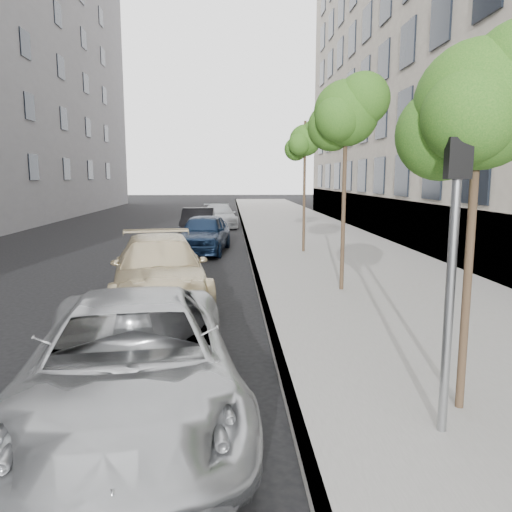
{
  "coord_description": "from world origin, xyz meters",
  "views": [
    {
      "loc": [
        0.4,
        -4.11,
        2.92
      ],
      "look_at": [
        0.88,
        4.86,
        1.5
      ],
      "focal_mm": 35.0,
      "sensor_mm": 36.0,
      "label": 1
    }
  ],
  "objects": [
    {
      "name": "suv",
      "position": [
        -1.25,
        7.54,
        0.77
      ],
      "size": [
        2.99,
        5.56,
        1.53
      ],
      "primitive_type": "imported",
      "rotation": [
        0.0,
        0.0,
        0.17
      ],
      "color": "beige",
      "rests_on": "ground"
    },
    {
      "name": "minivan",
      "position": [
        -0.78,
        1.65,
        0.74
      ],
      "size": [
        3.12,
        5.59,
        1.48
      ],
      "primitive_type": "imported",
      "rotation": [
        0.0,
        0.0,
        0.13
      ],
      "color": "#B0B3B5",
      "rests_on": "ground"
    },
    {
      "name": "sedan_black",
      "position": [
        -1.13,
        20.33,
        0.71
      ],
      "size": [
        1.51,
        4.32,
        1.42
      ],
      "primitive_type": "imported",
      "rotation": [
        0.0,
        0.0,
        -0.0
      ],
      "color": "black",
      "rests_on": "ground"
    },
    {
      "name": "ground",
      "position": [
        0.0,
        0.0,
        0.0
      ],
      "size": [
        160.0,
        160.0,
        0.0
      ],
      "primitive_type": "plane",
      "color": "black",
      "rests_on": "ground"
    },
    {
      "name": "tree_mid",
      "position": [
        3.23,
        8.0,
        4.43
      ],
      "size": [
        1.85,
        1.65,
        5.21
      ],
      "color": "#38281C",
      "rests_on": "sidewalk"
    },
    {
      "name": "tree_near",
      "position": [
        3.23,
        1.5,
        3.72
      ],
      "size": [
        1.76,
        1.56,
        4.45
      ],
      "color": "#38281C",
      "rests_on": "sidewalk"
    },
    {
      "name": "sedan_rear",
      "position": [
        -0.19,
        25.38,
        0.66
      ],
      "size": [
        2.33,
        4.74,
        1.33
      ],
      "primitive_type": "imported",
      "rotation": [
        0.0,
        0.0,
        0.1
      ],
      "color": "#A1A4A8",
      "rests_on": "ground"
    },
    {
      "name": "curb",
      "position": [
        1.18,
        24.0,
        0.07
      ],
      "size": [
        0.15,
        72.0,
        0.14
      ],
      "primitive_type": "cube",
      "color": "#9E9B93",
      "rests_on": "ground"
    },
    {
      "name": "signal_pole",
      "position": [
        2.74,
        0.95,
        2.2
      ],
      "size": [
        0.26,
        0.2,
        3.3
      ],
      "rotation": [
        0.0,
        0.0,
        -0.1
      ],
      "color": "#939699",
      "rests_on": "sidewalk"
    },
    {
      "name": "sedan_blue",
      "position": [
        -0.61,
        15.38,
        0.75
      ],
      "size": [
        2.26,
        4.57,
        1.5
      ],
      "primitive_type": "imported",
      "rotation": [
        0.0,
        0.0,
        -0.11
      ],
      "color": "#101E37",
      "rests_on": "ground"
    },
    {
      "name": "tree_far",
      "position": [
        3.23,
        14.5,
        4.24
      ],
      "size": [
        1.55,
        1.35,
        4.88
      ],
      "color": "#38281C",
      "rests_on": "sidewalk"
    },
    {
      "name": "sidewalk",
      "position": [
        4.3,
        24.0,
        0.07
      ],
      "size": [
        6.4,
        72.0,
        0.14
      ],
      "primitive_type": "cube",
      "color": "gray",
      "rests_on": "ground"
    }
  ]
}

